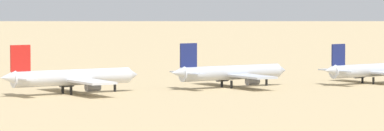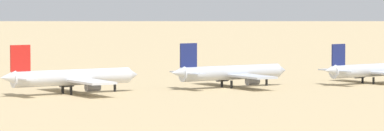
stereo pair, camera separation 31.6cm
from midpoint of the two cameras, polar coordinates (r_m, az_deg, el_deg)
ground at (r=280.48m, az=1.90°, el=-1.19°), size 4000.00×4000.00×0.00m
parked_jet_red_3 at (r=266.88m, az=-6.14°, el=-0.61°), size 36.11×30.47×11.92m
parked_jet_navy_4 at (r=283.76m, az=1.97°, el=-0.37°), size 34.91×29.47×11.53m
parked_jet_navy_5 at (r=300.08m, az=9.09°, el=-0.24°), size 32.66×27.75×10.80m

